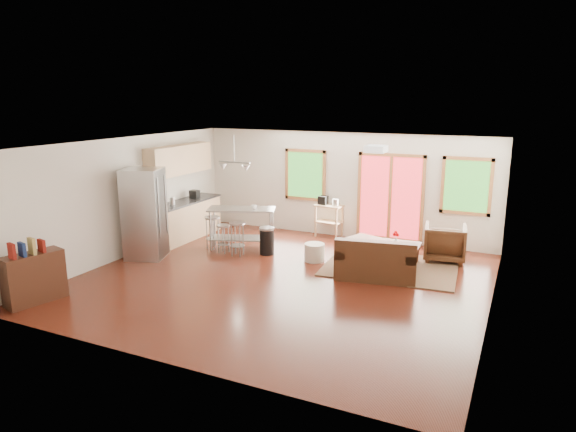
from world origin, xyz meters
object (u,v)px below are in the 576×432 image
at_px(loveseat, 376,262).
at_px(coffee_table, 393,246).
at_px(kitchen_cart, 328,209).
at_px(ottoman, 363,246).
at_px(rug, 390,267).
at_px(armchair, 445,241).
at_px(refrigerator, 145,214).
at_px(island, 242,221).

xyz_separation_m(loveseat, coffee_table, (0.08, 1.01, 0.06)).
bearing_deg(kitchen_cart, ottoman, -41.67).
bearing_deg(kitchen_cart, rug, -40.47).
bearing_deg(rug, armchair, 47.17).
distance_m(rug, armchair, 1.41).
relative_size(refrigerator, kitchen_cart, 1.91).
bearing_deg(loveseat, ottoman, 105.82).
bearing_deg(loveseat, rug, 69.92).
bearing_deg(ottoman, island, -165.24).
xyz_separation_m(ottoman, kitchen_cart, (-1.27, 1.13, 0.50)).
bearing_deg(island, kitchen_cart, 52.20).
height_order(loveseat, refrigerator, refrigerator).
height_order(coffee_table, armchair, armchair).
distance_m(refrigerator, kitchen_cart, 4.44).
bearing_deg(island, ottoman, 14.76).
xyz_separation_m(rug, island, (-3.46, -0.10, 0.64)).
height_order(armchair, kitchen_cart, kitchen_cart).
relative_size(coffee_table, refrigerator, 0.58).
height_order(loveseat, ottoman, loveseat).
bearing_deg(island, rug, 1.72).
distance_m(ottoman, island, 2.82).
bearing_deg(armchair, loveseat, 50.17).
bearing_deg(ottoman, armchair, 12.85).
relative_size(rug, loveseat, 1.58).
distance_m(armchair, refrigerator, 6.48).
bearing_deg(island, loveseat, -10.10).
relative_size(coffee_table, island, 0.70).
xyz_separation_m(ottoman, refrigerator, (-4.26, -2.14, 0.78)).
relative_size(armchair, refrigerator, 0.44).
bearing_deg(coffee_table, island, -173.07).
xyz_separation_m(loveseat, island, (-3.34, 0.60, 0.34)).
distance_m(rug, refrigerator, 5.34).
height_order(loveseat, coffee_table, loveseat).
bearing_deg(coffee_table, refrigerator, -159.71).
bearing_deg(rug, coffee_table, 96.32).
xyz_separation_m(loveseat, kitchen_cart, (-1.92, 2.43, 0.38)).
distance_m(ottoman, kitchen_cart, 1.77).
distance_m(coffee_table, ottoman, 0.81).
height_order(rug, island, island).
xyz_separation_m(rug, coffee_table, (-0.03, 0.31, 0.37)).
height_order(armchair, refrigerator, refrigerator).
xyz_separation_m(coffee_table, refrigerator, (-4.99, -1.85, 0.60)).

